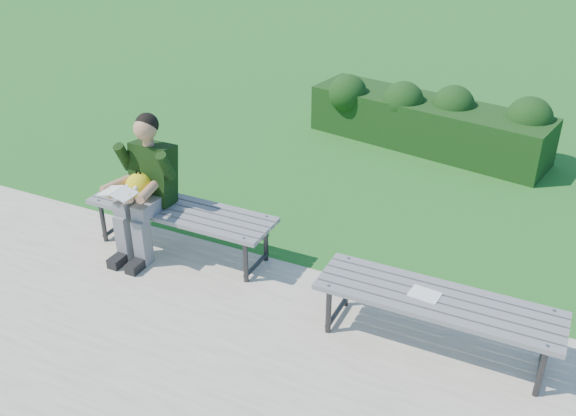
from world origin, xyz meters
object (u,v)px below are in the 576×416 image
(bench_right, at_px, (437,304))
(bench_left, at_px, (181,214))
(seated_boy, at_px, (145,182))
(hedge, at_px, (430,119))
(paper_sheet, at_px, (425,294))

(bench_right, bearing_deg, bench_left, 172.59)
(bench_right, xyz_separation_m, seated_boy, (-2.77, 0.23, 0.30))
(bench_right, bearing_deg, seated_boy, 175.32)
(bench_left, bearing_deg, bench_right, -7.41)
(bench_left, relative_size, bench_right, 1.00)
(hedge, xyz_separation_m, bench_right, (1.05, -3.81, 0.03))
(hedge, relative_size, bench_left, 1.76)
(hedge, distance_m, bench_right, 3.95)
(bench_right, relative_size, seated_boy, 1.37)
(bench_left, xyz_separation_m, bench_right, (2.47, -0.32, 0.00))
(bench_right, relative_size, paper_sheet, 7.66)
(hedge, distance_m, paper_sheet, 3.93)
(seated_boy, relative_size, paper_sheet, 5.60)
(bench_right, height_order, paper_sheet, bench_right)
(bench_right, distance_m, paper_sheet, 0.12)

